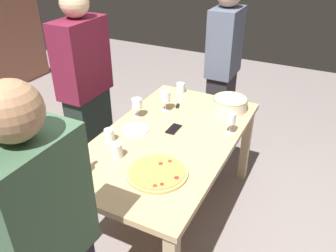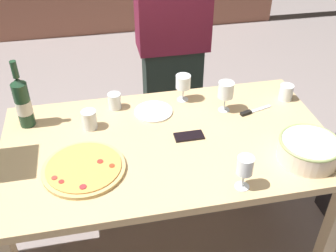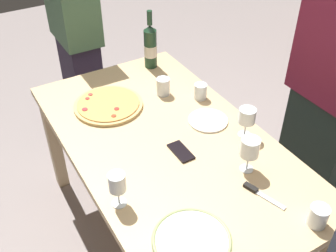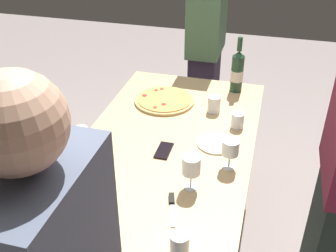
# 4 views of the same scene
# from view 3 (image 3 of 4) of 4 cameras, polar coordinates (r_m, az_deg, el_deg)

# --- Properties ---
(ground_plane) EXTENTS (8.00, 8.00, 0.00)m
(ground_plane) POSITION_cam_3_polar(r_m,az_deg,el_deg) (2.49, 0.00, -15.36)
(ground_plane) COLOR gray
(dining_table) EXTENTS (1.60, 0.90, 0.75)m
(dining_table) POSITION_cam_3_polar(r_m,az_deg,el_deg) (2.01, 0.00, -4.06)
(dining_table) COLOR tan
(dining_table) RESTS_ON ground
(pizza) EXTENTS (0.37, 0.37, 0.03)m
(pizza) POSITION_cam_3_polar(r_m,az_deg,el_deg) (2.19, -8.45, 2.99)
(pizza) COLOR tan
(pizza) RESTS_ON dining_table
(serving_bowl) EXTENTS (0.28, 0.28, 0.10)m
(serving_bowl) POSITION_cam_3_polar(r_m,az_deg,el_deg) (1.46, 3.33, -16.75)
(serving_bowl) COLOR beige
(serving_bowl) RESTS_ON dining_table
(wine_bottle) EXTENTS (0.08, 0.08, 0.36)m
(wine_bottle) POSITION_cam_3_polar(r_m,az_deg,el_deg) (2.48, -2.51, 11.25)
(wine_bottle) COLOR #1E3E27
(wine_bottle) RESTS_ON dining_table
(wine_glass_near_pizza) EXTENTS (0.08, 0.08, 0.15)m
(wine_glass_near_pizza) POSITION_cam_3_polar(r_m,az_deg,el_deg) (1.94, 11.13, 1.33)
(wine_glass_near_pizza) COLOR white
(wine_glass_near_pizza) RESTS_ON dining_table
(wine_glass_by_bottle) EXTENTS (0.07, 0.07, 0.16)m
(wine_glass_by_bottle) POSITION_cam_3_polar(r_m,az_deg,el_deg) (1.59, -7.23, -8.07)
(wine_glass_by_bottle) COLOR white
(wine_glass_by_bottle) RESTS_ON dining_table
(wine_glass_far_left) EXTENTS (0.08, 0.08, 0.17)m
(wine_glass_far_left) POSITION_cam_3_polar(r_m,az_deg,el_deg) (1.75, 11.51, -3.21)
(wine_glass_far_left) COLOR white
(wine_glass_far_left) RESTS_ON dining_table
(cup_amber) EXTENTS (0.08, 0.08, 0.10)m
(cup_amber) POSITION_cam_3_polar(r_m,az_deg,el_deg) (2.25, -0.70, 5.63)
(cup_amber) COLOR white
(cup_amber) RESTS_ON dining_table
(cup_ceramic) EXTENTS (0.07, 0.07, 0.09)m
(cup_ceramic) POSITION_cam_3_polar(r_m,az_deg,el_deg) (1.66, 20.52, -11.86)
(cup_ceramic) COLOR white
(cup_ceramic) RESTS_ON dining_table
(cup_spare) EXTENTS (0.07, 0.07, 0.09)m
(cup_spare) POSITION_cam_3_polar(r_m,az_deg,el_deg) (2.22, 4.62, 4.91)
(cup_spare) COLOR white
(cup_spare) RESTS_ON dining_table
(side_plate) EXTENTS (0.20, 0.20, 0.01)m
(side_plate) POSITION_cam_3_polar(r_m,az_deg,el_deg) (2.07, 5.69, 0.80)
(side_plate) COLOR white
(side_plate) RESTS_ON dining_table
(cell_phone) EXTENTS (0.14, 0.07, 0.01)m
(cell_phone) POSITION_cam_3_polar(r_m,az_deg,el_deg) (1.88, 1.83, -3.64)
(cell_phone) COLOR black
(cell_phone) RESTS_ON dining_table
(pizza_knife) EXTENTS (0.19, 0.08, 0.02)m
(pizza_knife) POSITION_cam_3_polar(r_m,az_deg,el_deg) (1.73, 12.69, -9.18)
(pizza_knife) COLOR silver
(pizza_knife) RESTS_ON dining_table
(person_host) EXTENTS (0.41, 0.24, 1.62)m
(person_host) POSITION_cam_3_polar(r_m,az_deg,el_deg) (2.83, -12.89, 12.37)
(person_host) COLOR #2A2134
(person_host) RESTS_ON ground
(person_guest_left) EXTENTS (0.46, 0.24, 1.66)m
(person_guest_left) POSITION_cam_3_polar(r_m,az_deg,el_deg) (2.27, 22.28, 4.11)
(person_guest_left) COLOR #212D27
(person_guest_left) RESTS_ON ground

